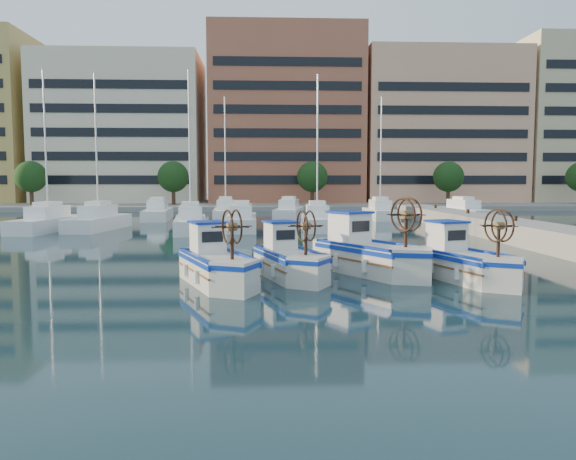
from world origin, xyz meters
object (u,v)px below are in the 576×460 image
(fishing_boat_a, at_px, (216,263))
(fishing_boat_c, at_px, (368,252))
(fishing_boat_b, at_px, (289,258))
(fishing_boat_d, at_px, (463,260))

(fishing_boat_a, bearing_deg, fishing_boat_c, -1.37)
(fishing_boat_b, distance_m, fishing_boat_d, 6.42)
(fishing_boat_a, distance_m, fishing_boat_b, 2.92)
(fishing_boat_c, bearing_deg, fishing_boat_a, 169.65)
(fishing_boat_a, xyz_separation_m, fishing_boat_d, (9.00, 0.34, -0.01))
(fishing_boat_b, height_order, fishing_boat_c, fishing_boat_c)
(fishing_boat_c, xyz_separation_m, fishing_boat_d, (3.19, -1.74, -0.10))
(fishing_boat_d, bearing_deg, fishing_boat_c, 133.93)
(fishing_boat_a, xyz_separation_m, fishing_boat_c, (5.81, 2.08, 0.09))
(fishing_boat_a, relative_size, fishing_boat_d, 1.02)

